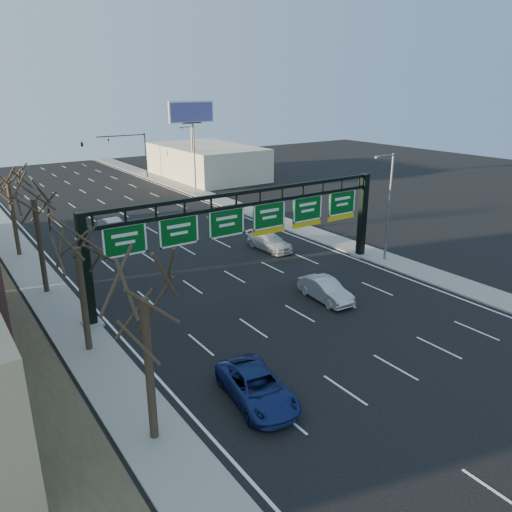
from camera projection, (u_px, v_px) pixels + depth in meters
ground at (320, 325)px, 31.09m from camera, size 160.00×160.00×0.00m
sidewalk_left at (32, 271)px, 39.78m from camera, size 3.00×120.00×0.12m
sidewalk_right at (286, 224)px, 53.51m from camera, size 3.00×120.00×0.12m
lane_markings at (177, 245)px, 46.67m from camera, size 21.60×120.00×0.01m
sign_gantry at (250, 225)px, 35.90m from camera, size 24.60×1.20×7.20m
building_right_distant at (207, 162)px, 79.94m from camera, size 12.00×20.00×5.00m
tree_near at (142, 273)px, 18.68m from camera, size 3.60×3.60×8.86m
tree_gantry at (75, 229)px, 25.81m from camera, size 3.60×3.60×8.48m
tree_mid at (31, 184)px, 33.35m from camera, size 3.60×3.60×9.24m
tree_far at (6, 170)px, 41.26m from camera, size 3.60×3.60×8.86m
streetlight_near at (388, 202)px, 40.80m from camera, size 2.15×0.22×9.00m
streetlight_far at (194, 156)px, 67.27m from camera, size 2.15×0.22×9.00m
billboard_right at (192, 122)px, 71.22m from camera, size 7.00×0.50×12.00m
traffic_signal_mast at (107, 145)px, 75.18m from camera, size 10.16×0.54×7.00m
car_blue_suv at (257, 387)px, 23.40m from camera, size 3.19×5.59×1.47m
car_silver_sedan at (325, 290)px, 34.45m from camera, size 1.88×4.67×1.51m
car_white_wagon at (270, 242)px, 45.08m from camera, size 2.31×5.08×1.44m
car_grey_far at (229, 214)px, 54.87m from camera, size 2.53×4.50×1.44m
car_silver_distant at (114, 226)px, 49.98m from camera, size 1.96×4.58×1.47m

